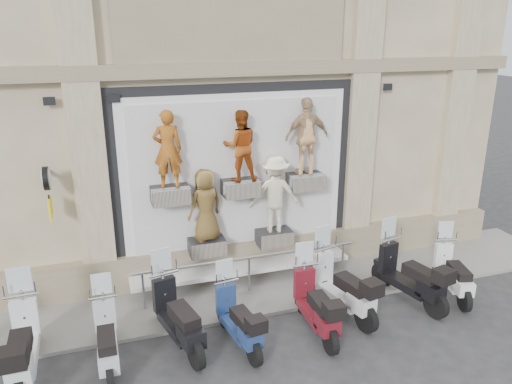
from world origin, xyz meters
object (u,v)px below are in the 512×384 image
guard_rail (249,275)px  scooter_d (177,305)px  scooter_e (238,310)px  scooter_i (454,264)px  scooter_g (342,276)px  scooter_h (410,265)px  scooter_f (316,294)px  scooter_b (21,333)px  scooter_c (106,329)px  clock_sign_bracket (47,186)px

guard_rail → scooter_d: size_ratio=2.40×
scooter_e → scooter_i: 5.04m
scooter_d → scooter_g: (3.40, 0.05, 0.00)m
guard_rail → scooter_i: 4.51m
scooter_d → scooter_i: bearing=-13.2°
scooter_e → scooter_g: size_ratio=0.87×
guard_rail → scooter_g: bearing=-40.2°
scooter_h → scooter_i: size_ratio=1.14×
scooter_e → scooter_f: bearing=-10.4°
guard_rail → scooter_h: 3.48m
scooter_b → scooter_c: bearing=-6.2°
scooter_d → scooter_f: bearing=-21.1°
scooter_b → scooter_d: bearing=1.5°
scooter_d → clock_sign_bracket: bearing=125.4°
clock_sign_bracket → scooter_b: 2.79m
scooter_d → scooter_f: 2.64m
scooter_g → scooter_d: bearing=168.9°
clock_sign_bracket → scooter_f: 5.56m
scooter_g → scooter_c: bearing=171.5°
scooter_g → scooter_h: (1.61, -0.01, 0.00)m
scooter_g → scooter_i: 2.70m
guard_rail → scooter_i: (4.27, -1.41, 0.29)m
scooter_i → scooter_d: bearing=-164.9°
clock_sign_bracket → scooter_i: 8.63m
clock_sign_bracket → scooter_g: clock_sign_bracket is taller
clock_sign_bracket → scooter_b: bearing=-105.3°
scooter_h → scooter_c: bearing=170.1°
scooter_c → scooter_i: scooter_c is taller
guard_rail → scooter_g: (1.58, -1.34, 0.39)m
clock_sign_bracket → scooter_f: clock_sign_bracket is taller
scooter_e → scooter_h: bearing=-3.3°
scooter_c → scooter_f: size_ratio=0.94×
scooter_g → guard_rail: bearing=127.9°
scooter_h → scooter_d: bearing=168.1°
scooter_f → scooter_g: scooter_g is taller
scooter_b → scooter_h: size_ratio=1.01×
scooter_b → scooter_g: scooter_b is taller
scooter_f → guard_rail: bearing=116.3°
clock_sign_bracket → scooter_h: (7.08, -1.82, -1.94)m
scooter_c → scooter_i: bearing=1.6°
clock_sign_bracket → scooter_d: bearing=-41.7°
guard_rail → scooter_h: scooter_h is taller
guard_rail → scooter_d: 2.32m
scooter_d → scooter_g: bearing=-12.1°
clock_sign_bracket → scooter_e: size_ratio=0.55×
scooter_c → scooter_g: (4.67, 0.27, 0.10)m
scooter_e → scooter_h: scooter_h is taller
scooter_c → scooter_e: (2.34, -0.10, -0.01)m
guard_rail → scooter_h: size_ratio=2.39×
scooter_h → scooter_g: bearing=167.2°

